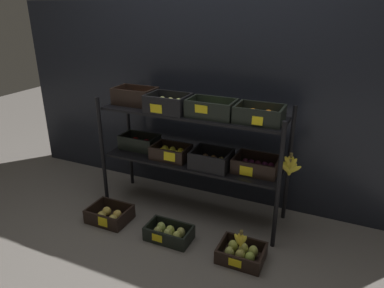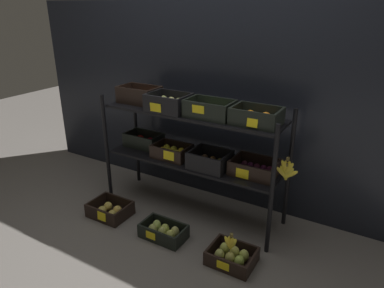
# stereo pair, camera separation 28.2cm
# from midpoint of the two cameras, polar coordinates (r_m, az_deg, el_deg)

# --- Properties ---
(ground_plane) EXTENTS (10.00, 10.00, 0.00)m
(ground_plane) POSITION_cam_midpoint_polar(r_m,az_deg,el_deg) (3.10, 2.65, -10.63)
(ground_plane) COLOR #605B56
(storefront_wall) EXTENTS (3.89, 0.12, 1.69)m
(storefront_wall) POSITION_cam_midpoint_polar(r_m,az_deg,el_deg) (3.09, 6.46, 6.37)
(storefront_wall) COLOR black
(storefront_wall) RESTS_ON ground_plane
(display_rack) EXTENTS (1.63, 0.44, 1.02)m
(display_rack) POSITION_cam_midpoint_polar(r_m,az_deg,el_deg) (2.77, 3.11, 1.39)
(display_rack) COLOR black
(display_rack) RESTS_ON ground_plane
(crate_ground_apple_gold) EXTENTS (0.33, 0.26, 0.12)m
(crate_ground_apple_gold) POSITION_cam_midpoint_polar(r_m,az_deg,el_deg) (3.05, -10.54, -10.60)
(crate_ground_apple_gold) COLOR black
(crate_ground_apple_gold) RESTS_ON ground_plane
(crate_ground_pear) EXTENTS (0.35, 0.21, 0.11)m
(crate_ground_pear) POSITION_cam_midpoint_polar(r_m,az_deg,el_deg) (2.75, -1.63, -14.09)
(crate_ground_pear) COLOR black
(crate_ground_pear) RESTS_ON ground_plane
(crate_ground_center_pear) EXTENTS (0.31, 0.25, 0.11)m
(crate_ground_center_pear) POSITION_cam_midpoint_polar(r_m,az_deg,el_deg) (2.56, 9.77, -17.62)
(crate_ground_center_pear) COLOR black
(crate_ground_center_pear) RESTS_ON ground_plane
(banana_bunch_loose) EXTENTS (0.11, 0.04, 0.13)m
(banana_bunch_loose) POSITION_cam_midpoint_polar(r_m,az_deg,el_deg) (2.49, 9.66, -15.64)
(banana_bunch_loose) COLOR brown
(banana_bunch_loose) RESTS_ON crate_ground_center_pear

